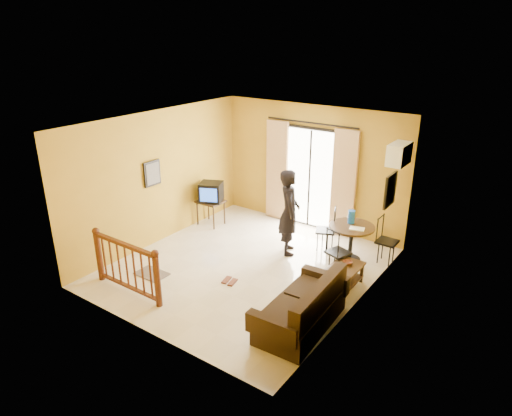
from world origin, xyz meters
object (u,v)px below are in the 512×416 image
Objects in this scene: dining_table at (351,233)px; standing_person at (289,212)px; coffee_table at (343,275)px; sofa at (304,310)px; television at (211,192)px.

dining_table is 0.50× the size of standing_person.
coffee_table is 0.50× the size of sofa.
dining_table is at bearing -20.57° from television.
standing_person reaches higher than sofa.
coffee_table is at bearing -72.58° from dining_table.
coffee_table is 1.39m from sofa.
television reaches higher than sofa.
standing_person is (2.20, -0.18, 0.07)m from television.
coffee_table is 0.51× the size of standing_person.
television is 0.36× the size of standing_person.
standing_person reaches higher than television.
sofa is 2.62m from standing_person.
standing_person is at bearing 156.26° from coffee_table.
dining_table is 0.98× the size of coffee_table.
television reaches higher than coffee_table.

